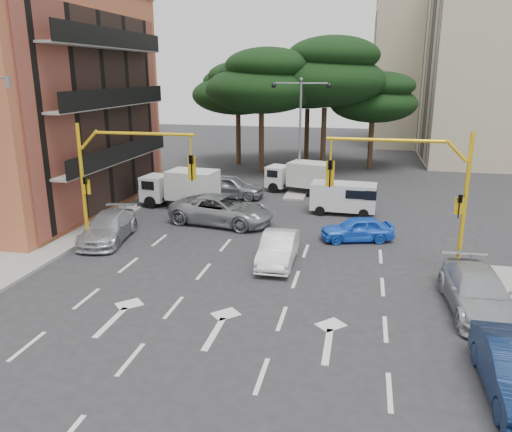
% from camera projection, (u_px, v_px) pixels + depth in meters
% --- Properties ---
extents(ground, '(120.00, 120.00, 0.00)m').
position_uv_depth(ground, '(249.00, 275.00, 21.05)').
color(ground, '#28282B').
rests_on(ground, ground).
extents(median_strip, '(1.40, 6.00, 0.15)m').
position_uv_depth(median_strip, '(299.00, 190.00, 36.06)').
color(median_strip, gray).
rests_on(median_strip, ground).
extents(apartment_beige_far, '(16.20, 12.15, 16.70)m').
position_uv_depth(apartment_beige_far, '(444.00, 72.00, 57.43)').
color(apartment_beige_far, '#C1B290').
rests_on(apartment_beige_far, ground).
extents(pine_left_near, '(9.15, 9.15, 10.23)m').
position_uv_depth(pine_left_near, '(262.00, 81.00, 40.37)').
color(pine_left_near, '#382616').
rests_on(pine_left_near, ground).
extents(pine_center, '(9.98, 9.98, 11.16)m').
position_uv_depth(pine_center, '(326.00, 72.00, 41.04)').
color(pine_center, '#382616').
rests_on(pine_center, ground).
extents(pine_left_far, '(8.32, 8.32, 9.30)m').
position_uv_depth(pine_left_far, '(238.00, 88.00, 44.93)').
color(pine_left_far, '#382616').
rests_on(pine_left_far, ground).
extents(pine_right, '(7.49, 7.49, 8.37)m').
position_uv_depth(pine_right, '(374.00, 97.00, 42.68)').
color(pine_right, '#382616').
rests_on(pine_right, ground).
extents(pine_back, '(9.15, 9.15, 10.23)m').
position_uv_depth(pine_back, '(309.00, 80.00, 46.34)').
color(pine_back, '#382616').
rests_on(pine_back, ground).
extents(signal_mast_right, '(5.79, 0.37, 6.00)m').
position_uv_depth(signal_mast_right, '(421.00, 183.00, 20.46)').
color(signal_mast_right, yellow).
rests_on(signal_mast_right, ground).
extents(signal_mast_left, '(5.79, 0.37, 6.00)m').
position_uv_depth(signal_mast_left, '(116.00, 170.00, 23.24)').
color(signal_mast_left, yellow).
rests_on(signal_mast_left, ground).
extents(street_lamp_center, '(4.16, 0.36, 7.77)m').
position_uv_depth(street_lamp_center, '(300.00, 115.00, 34.58)').
color(street_lamp_center, slate).
rests_on(street_lamp_center, median_strip).
extents(car_white_hatch, '(1.53, 4.18, 1.37)m').
position_uv_depth(car_white_hatch, '(278.00, 249.00, 22.24)').
color(car_white_hatch, silver).
rests_on(car_white_hatch, ground).
extents(car_blue_compact, '(3.92, 2.42, 1.25)m').
position_uv_depth(car_blue_compact, '(357.00, 229.00, 25.27)').
color(car_blue_compact, blue).
rests_on(car_blue_compact, ground).
extents(car_silver_wagon, '(2.67, 5.07, 1.40)m').
position_uv_depth(car_silver_wagon, '(108.00, 227.00, 25.27)').
color(car_silver_wagon, '#ACAEB5').
rests_on(car_silver_wagon, ground).
extents(car_silver_cross_a, '(6.20, 3.61, 1.62)m').
position_uv_depth(car_silver_cross_a, '(222.00, 210.00, 28.05)').
color(car_silver_cross_a, gray).
rests_on(car_silver_cross_a, ground).
extents(car_silver_cross_b, '(4.68, 2.04, 1.57)m').
position_uv_depth(car_silver_cross_b, '(230.00, 187.00, 33.92)').
color(car_silver_cross_b, gray).
rests_on(car_silver_cross_b, ground).
extents(car_silver_parked, '(2.30, 5.14, 1.46)m').
position_uv_depth(car_silver_parked, '(477.00, 292.00, 17.75)').
color(car_silver_parked, '#A1A5A9').
rests_on(car_silver_parked, ground).
extents(van_white, '(3.92, 1.91, 1.92)m').
position_uv_depth(van_white, '(343.00, 198.00, 30.06)').
color(van_white, silver).
rests_on(van_white, ground).
extents(box_truck_a, '(5.08, 2.55, 2.41)m').
position_uv_depth(box_truck_a, '(180.00, 188.00, 31.49)').
color(box_truck_a, silver).
rests_on(box_truck_a, ground).
extents(box_truck_b, '(4.92, 3.02, 2.25)m').
position_uv_depth(box_truck_b, '(299.00, 177.00, 35.29)').
color(box_truck_b, white).
rests_on(box_truck_b, ground).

